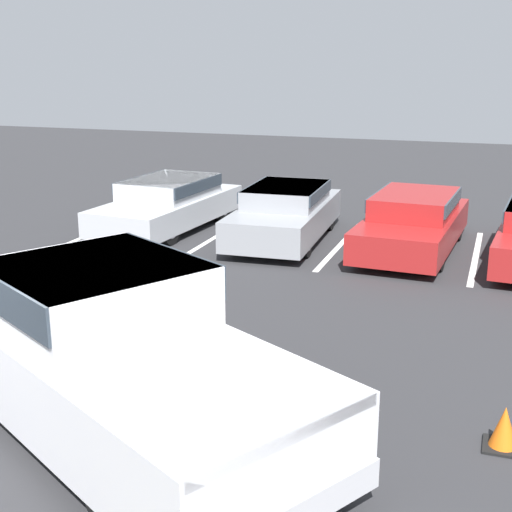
% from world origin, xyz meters
% --- Properties ---
extents(stall_stripe_a, '(0.12, 4.29, 0.01)m').
position_xyz_m(stall_stripe_a, '(-3.74, 9.15, 0.00)').
color(stall_stripe_a, white).
rests_on(stall_stripe_a, ground_plane).
extents(stall_stripe_b, '(0.12, 4.29, 0.01)m').
position_xyz_m(stall_stripe_b, '(-0.91, 9.15, 0.00)').
color(stall_stripe_b, white).
rests_on(stall_stripe_b, ground_plane).
extents(stall_stripe_c, '(0.12, 4.29, 0.01)m').
position_xyz_m(stall_stripe_c, '(1.92, 9.15, 0.00)').
color(stall_stripe_c, white).
rests_on(stall_stripe_c, ground_plane).
extents(stall_stripe_d, '(0.12, 4.29, 0.01)m').
position_xyz_m(stall_stripe_d, '(4.75, 9.15, 0.00)').
color(stall_stripe_d, white).
rests_on(stall_stripe_d, ground_plane).
extents(pickup_truck, '(5.81, 4.56, 1.85)m').
position_xyz_m(pickup_truck, '(1.42, 0.45, 0.91)').
color(pickup_truck, silver).
rests_on(pickup_truck, ground_plane).
extents(parked_sedan_a, '(2.10, 4.61, 1.20)m').
position_xyz_m(parked_sedan_a, '(-2.27, 9.32, 0.64)').
color(parked_sedan_a, '#B7BABF').
rests_on(parked_sedan_a, ground_plane).
extents(parked_sedan_b, '(1.91, 4.41, 1.21)m').
position_xyz_m(parked_sedan_b, '(0.65, 9.20, 0.65)').
color(parked_sedan_b, gray).
rests_on(parked_sedan_b, ground_plane).
extents(parked_sedan_c, '(1.99, 4.54, 1.22)m').
position_xyz_m(parked_sedan_c, '(3.45, 9.22, 0.65)').
color(parked_sedan_c, maroon).
rests_on(parked_sedan_c, ground_plane).
extents(traffic_cone, '(0.40, 0.40, 0.47)m').
position_xyz_m(traffic_cone, '(5.38, 1.51, 0.21)').
color(traffic_cone, black).
rests_on(traffic_cone, ground_plane).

